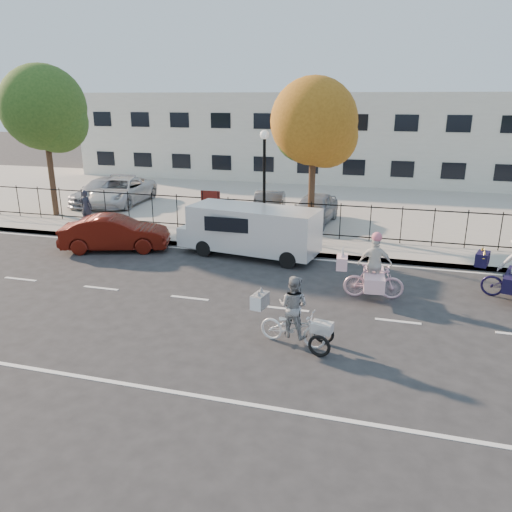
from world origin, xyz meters
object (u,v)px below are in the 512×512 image
(pedestrian, at_px, (86,207))
(lot_car_b, at_px, (121,191))
(zebra_trike, at_px, (293,318))
(unicorn_bike, at_px, (373,274))
(lot_car_a, at_px, (103,191))
(lot_car_c, at_px, (269,206))
(lot_car_d, at_px, (314,209))
(white_van, at_px, (251,229))
(lamppost, at_px, (264,165))
(red_sedan, at_px, (115,233))

(pedestrian, height_order, lot_car_b, pedestrian)
(zebra_trike, height_order, pedestrian, zebra_trike)
(unicorn_bike, height_order, lot_car_a, unicorn_bike)
(lot_car_c, bearing_deg, lot_car_d, -13.66)
(white_van, height_order, pedestrian, white_van)
(zebra_trike, relative_size, lot_car_d, 0.51)
(unicorn_bike, bearing_deg, lot_car_d, 16.09)
(lamppost, height_order, lot_car_b, lamppost)
(lamppost, xyz_separation_m, zebra_trike, (3.04, -8.79, -2.44))
(lamppost, relative_size, unicorn_bike, 2.13)
(red_sedan, bearing_deg, unicorn_bike, -121.60)
(white_van, xyz_separation_m, pedestrian, (-8.47, 2.17, -0.10))
(lot_car_a, distance_m, lot_car_c, 9.77)
(zebra_trike, xyz_separation_m, unicorn_bike, (1.68, 3.49, 0.08))
(lot_car_b, bearing_deg, lot_car_a, 178.07)
(unicorn_bike, distance_m, lot_car_c, 9.80)
(white_van, relative_size, pedestrian, 3.50)
(zebra_trike, bearing_deg, pedestrian, 62.75)
(unicorn_bike, bearing_deg, zebra_trike, 149.63)
(lot_car_c, bearing_deg, unicorn_bike, -65.86)
(lamppost, height_order, lot_car_c, lamppost)
(zebra_trike, relative_size, red_sedan, 0.50)
(unicorn_bike, relative_size, lot_car_a, 0.45)
(lot_car_d, bearing_deg, zebra_trike, -77.37)
(zebra_trike, distance_m, unicorn_bike, 3.88)
(lot_car_b, bearing_deg, lot_car_c, -11.96)
(lot_car_a, height_order, lot_car_d, lot_car_d)
(lamppost, xyz_separation_m, lot_car_c, (-0.55, 2.98, -2.33))
(lot_car_a, bearing_deg, lot_car_d, -4.74)
(lot_car_a, relative_size, lot_car_d, 1.13)
(pedestrian, xyz_separation_m, lot_car_b, (-0.77, 4.38, -0.08))
(white_van, relative_size, red_sedan, 1.33)
(lot_car_a, bearing_deg, lamppost, -20.19)
(zebra_trike, height_order, white_van, white_van)
(lot_car_a, bearing_deg, unicorn_bike, -30.27)
(red_sedan, relative_size, lot_car_c, 1.08)
(unicorn_bike, xyz_separation_m, white_van, (-4.61, 2.99, 0.28))
(lamppost, xyz_separation_m, lot_car_d, (1.65, 2.77, -2.28))
(unicorn_bike, relative_size, lot_car_d, 0.51)
(red_sedan, height_order, lot_car_a, lot_car_a)
(lot_car_a, bearing_deg, zebra_trike, -42.22)
(lot_car_c, bearing_deg, lot_car_a, 164.35)
(lamppost, height_order, unicorn_bike, lamppost)
(pedestrian, distance_m, lot_car_d, 10.42)
(lamppost, bearing_deg, lot_car_a, 157.62)
(lot_car_b, relative_size, lot_car_d, 1.26)
(white_van, distance_m, lot_car_b, 11.32)
(white_van, bearing_deg, zebra_trike, -57.12)
(pedestrian, xyz_separation_m, lot_car_d, (10.01, 2.90, -0.10))
(lamppost, relative_size, white_van, 0.79)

